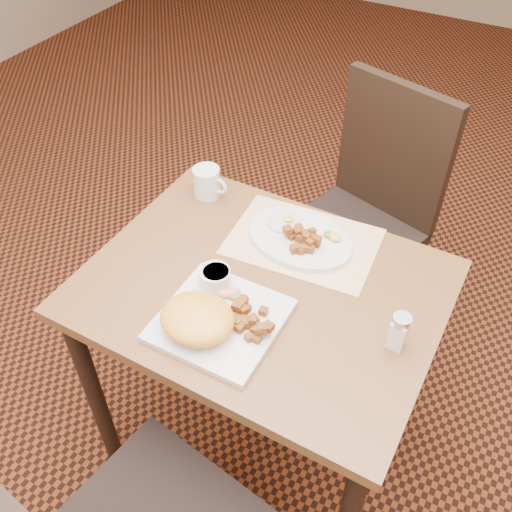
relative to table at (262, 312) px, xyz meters
The scene contains 15 objects.
ground 0.64m from the table, ahead, with size 8.00×8.00×0.00m, color black.
table is the anchor object (origin of this frame).
chair_far 0.69m from the table, 85.75° to the left, with size 0.52×0.53×0.97m.
placemat 0.23m from the table, 83.90° to the left, with size 0.40×0.28×0.00m, color white.
plate_square 0.20m from the table, 100.02° to the right, with size 0.28×0.28×0.02m, color silver.
plate_oval 0.23m from the table, 86.58° to the left, with size 0.30×0.23×0.02m, color silver, non-canonical shape.
hollandaise_mound 0.27m from the table, 106.07° to the right, with size 0.19×0.16×0.07m.
ramekin 0.19m from the table, 146.49° to the right, with size 0.08×0.08×0.04m.
garnish_sq 0.16m from the table, 111.71° to the right, with size 0.09×0.06×0.03m.
fried_egg 0.27m from the table, 102.56° to the left, with size 0.10×0.10×0.02m.
garnish_ov 0.29m from the table, 67.73° to the left, with size 0.06×0.04×0.02m.
salt_shaker 0.40m from the table, ahead, with size 0.05×0.05×0.10m.
coffee_mug 0.44m from the table, 142.28° to the left, with size 0.11×0.08×0.09m.
home_fries_sq 0.21m from the table, 72.56° to the right, with size 0.12×0.11×0.04m.
home_fries_ov 0.23m from the table, 80.52° to the left, with size 0.11×0.11×0.04m.
Camera 1 is at (0.47, -0.88, 1.82)m, focal length 40.00 mm.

